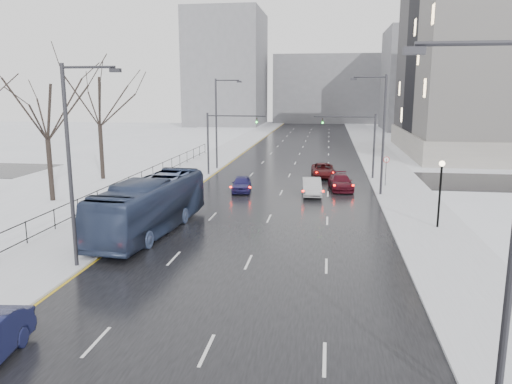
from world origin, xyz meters
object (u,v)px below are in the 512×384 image
at_px(tree_park_e, 103,180).
at_px(sedan_right_far, 341,182).
at_px(bus, 150,205).
at_px(sedan_right_cross, 323,170).
at_px(mast_signal_right, 363,138).
at_px(sedan_center_near, 242,184).
at_px(lamppost_r_mid, 441,184).
at_px(sedan_right_near, 312,187).
at_px(tree_park_d, 53,202).
at_px(streetlight_r_mid, 381,129).
at_px(mast_signal_left, 218,136).
at_px(streetlight_l_far, 218,119).
at_px(streetlight_l_near, 73,157).
at_px(no_uturn_sign, 386,162).
at_px(streetlight_r_near, 506,225).

relative_size(tree_park_e, sedan_right_far, 2.87).
relative_size(bus, sedan_right_cross, 2.46).
xyz_separation_m(mast_signal_right, sedan_center_near, (-10.83, -7.98, -3.39)).
bearing_deg(lamppost_r_mid, bus, -169.52).
bearing_deg(sedan_right_near, tree_park_e, 162.15).
height_order(tree_park_d, streetlight_r_mid, streetlight_r_mid).
distance_m(mast_signal_right, mast_signal_left, 14.65).
bearing_deg(mast_signal_left, streetlight_l_far, 101.87).
xyz_separation_m(lamppost_r_mid, sedan_right_cross, (-7.50, 18.66, -2.21)).
xyz_separation_m(streetlight_l_near, sedan_center_near, (4.67, 20.02, -4.90)).
height_order(no_uturn_sign, bus, bus).
xyz_separation_m(mast_signal_right, mast_signal_left, (-14.65, 0.00, 0.00)).
relative_size(no_uturn_sign, sedan_center_near, 0.68).
bearing_deg(mast_signal_right, sedan_right_near, -118.50).
distance_m(tree_park_d, bus, 13.23).
relative_size(streetlight_r_mid, mast_signal_right, 1.54).
height_order(streetlight_l_far, mast_signal_right, streetlight_l_far).
relative_size(streetlight_l_near, sedan_right_far, 2.13).
relative_size(streetlight_l_near, mast_signal_right, 1.54).
xyz_separation_m(streetlight_r_near, bus, (-15.09, 16.69, -3.88)).
distance_m(tree_park_d, tree_park_e, 10.01).
height_order(streetlight_r_near, streetlight_l_near, same).
height_order(streetlight_l_far, sedan_right_cross, streetlight_l_far).
bearing_deg(no_uturn_sign, mast_signal_left, 166.40).
relative_size(streetlight_l_far, no_uturn_sign, 3.70).
bearing_deg(lamppost_r_mid, streetlight_r_near, -98.06).
height_order(streetlight_l_far, sedan_right_near, streetlight_l_far).
height_order(tree_park_d, sedan_right_cross, tree_park_d).
relative_size(streetlight_l_far, sedan_right_far, 2.13).
height_order(streetlight_l_far, no_uturn_sign, streetlight_l_far).
xyz_separation_m(lamppost_r_mid, mast_signal_right, (-3.67, 18.00, 1.16)).
bearing_deg(sedan_right_cross, tree_park_e, -172.73).
bearing_deg(sedan_right_far, mast_signal_left, 147.67).
relative_size(sedan_right_near, sedan_right_cross, 0.89).
bearing_deg(streetlight_l_near, bus, 79.43).
relative_size(mast_signal_right, sedan_right_near, 1.47).
bearing_deg(mast_signal_right, sedan_center_near, -143.62).
xyz_separation_m(streetlight_l_far, sedan_center_near, (4.67, -11.98, -4.90)).
relative_size(tree_park_e, sedan_right_cross, 2.72).
xyz_separation_m(mast_signal_right, no_uturn_sign, (1.87, -4.00, -1.81)).
height_order(mast_signal_right, sedan_right_far, mast_signal_right).
xyz_separation_m(tree_park_d, tree_park_e, (-0.40, 10.00, 0.00)).
relative_size(streetlight_r_mid, bus, 0.82).
xyz_separation_m(streetlight_r_near, streetlight_r_mid, (0.00, 30.00, 0.00)).
bearing_deg(mast_signal_right, bus, -123.76).
distance_m(lamppost_r_mid, sedan_center_near, 17.77).
bearing_deg(bus, no_uturn_sign, 51.78).
xyz_separation_m(sedan_center_near, sedan_right_far, (8.60, 2.07, 0.00)).
bearing_deg(streetlight_l_near, tree_park_e, 112.69).
height_order(streetlight_r_near, sedan_center_near, streetlight_r_near).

